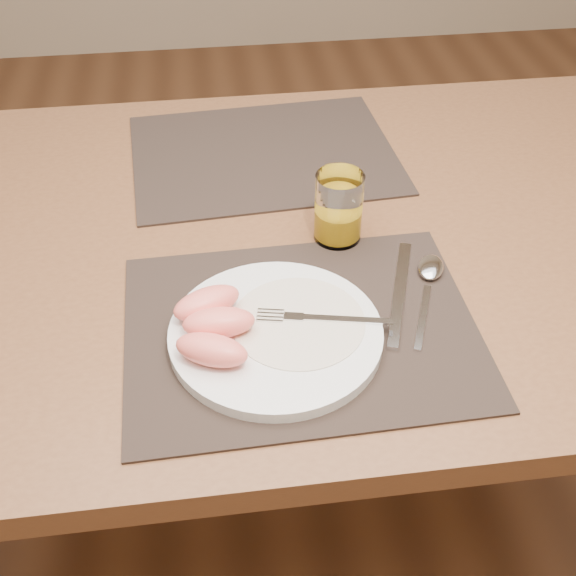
{
  "coord_description": "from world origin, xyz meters",
  "views": [
    {
      "loc": [
        -0.1,
        -0.88,
        1.4
      ],
      "look_at": [
        -0.01,
        -0.16,
        0.77
      ],
      "focal_mm": 45.0,
      "sensor_mm": 36.0,
      "label": 1
    }
  ],
  "objects_px": {
    "fork": "(313,318)",
    "juice_glass": "(338,211)",
    "plate": "(276,334)",
    "knife": "(398,302)",
    "placemat_far": "(264,154)",
    "table": "(280,271)",
    "spoon": "(430,274)",
    "placemat_near": "(301,329)"
  },
  "relations": [
    {
      "from": "knife",
      "to": "juice_glass",
      "type": "xyz_separation_m",
      "value": [
        -0.05,
        0.16,
        0.04
      ]
    },
    {
      "from": "placemat_far",
      "to": "knife",
      "type": "bearing_deg",
      "value": -71.45
    },
    {
      "from": "plate",
      "to": "fork",
      "type": "bearing_deg",
      "value": 14.64
    },
    {
      "from": "table",
      "to": "placemat_far",
      "type": "distance_m",
      "value": 0.24
    },
    {
      "from": "table",
      "to": "spoon",
      "type": "height_order",
      "value": "spoon"
    },
    {
      "from": "placemat_far",
      "to": "knife",
      "type": "distance_m",
      "value": 0.43
    },
    {
      "from": "table",
      "to": "spoon",
      "type": "distance_m",
      "value": 0.26
    },
    {
      "from": "juice_glass",
      "to": "placemat_far",
      "type": "bearing_deg",
      "value": 108.11
    },
    {
      "from": "placemat_near",
      "to": "knife",
      "type": "xyz_separation_m",
      "value": [
        0.14,
        0.03,
        0.0
      ]
    },
    {
      "from": "placemat_near",
      "to": "fork",
      "type": "xyz_separation_m",
      "value": [
        0.01,
        -0.0,
        0.02
      ]
    },
    {
      "from": "placemat_far",
      "to": "fork",
      "type": "bearing_deg",
      "value": -87.87
    },
    {
      "from": "table",
      "to": "fork",
      "type": "relative_size",
      "value": 8.03
    },
    {
      "from": "fork",
      "to": "spoon",
      "type": "relative_size",
      "value": 0.94
    },
    {
      "from": "placemat_far",
      "to": "fork",
      "type": "height_order",
      "value": "fork"
    },
    {
      "from": "knife",
      "to": "spoon",
      "type": "relative_size",
      "value": 1.15
    },
    {
      "from": "table",
      "to": "plate",
      "type": "height_order",
      "value": "plate"
    },
    {
      "from": "plate",
      "to": "juice_glass",
      "type": "bearing_deg",
      "value": 60.07
    },
    {
      "from": "fork",
      "to": "juice_glass",
      "type": "distance_m",
      "value": 0.2
    },
    {
      "from": "placemat_far",
      "to": "spoon",
      "type": "relative_size",
      "value": 2.42
    },
    {
      "from": "table",
      "to": "placemat_far",
      "type": "relative_size",
      "value": 3.11
    },
    {
      "from": "spoon",
      "to": "plate",
      "type": "bearing_deg",
      "value": -157.93
    },
    {
      "from": "fork",
      "to": "spoon",
      "type": "height_order",
      "value": "fork"
    },
    {
      "from": "knife",
      "to": "juice_glass",
      "type": "relative_size",
      "value": 2.02
    },
    {
      "from": "fork",
      "to": "spoon",
      "type": "bearing_deg",
      "value": 24.01
    },
    {
      "from": "placemat_far",
      "to": "spoon",
      "type": "xyz_separation_m",
      "value": [
        0.19,
        -0.36,
        0.01
      ]
    },
    {
      "from": "table",
      "to": "knife",
      "type": "xyz_separation_m",
      "value": [
        0.14,
        -0.19,
        0.09
      ]
    },
    {
      "from": "spoon",
      "to": "table",
      "type": "bearing_deg",
      "value": 143.27
    },
    {
      "from": "juice_glass",
      "to": "fork",
      "type": "bearing_deg",
      "value": -109.53
    },
    {
      "from": "placemat_far",
      "to": "spoon",
      "type": "height_order",
      "value": "spoon"
    },
    {
      "from": "plate",
      "to": "juice_glass",
      "type": "distance_m",
      "value": 0.23
    },
    {
      "from": "placemat_near",
      "to": "placemat_far",
      "type": "distance_m",
      "value": 0.44
    },
    {
      "from": "plate",
      "to": "spoon",
      "type": "height_order",
      "value": "plate"
    },
    {
      "from": "fork",
      "to": "placemat_far",
      "type": "bearing_deg",
      "value": 92.13
    },
    {
      "from": "placemat_near",
      "to": "fork",
      "type": "relative_size",
      "value": 2.58
    },
    {
      "from": "table",
      "to": "knife",
      "type": "bearing_deg",
      "value": -54.31
    },
    {
      "from": "fork",
      "to": "plate",
      "type": "bearing_deg",
      "value": -165.36
    },
    {
      "from": "placemat_far",
      "to": "juice_glass",
      "type": "relative_size",
      "value": 4.26
    },
    {
      "from": "table",
      "to": "placemat_near",
      "type": "xyz_separation_m",
      "value": [
        0.0,
        -0.22,
        0.09
      ]
    },
    {
      "from": "placemat_far",
      "to": "plate",
      "type": "xyz_separation_m",
      "value": [
        -0.03,
        -0.46,
        0.01
      ]
    },
    {
      "from": "placemat_near",
      "to": "plate",
      "type": "height_order",
      "value": "plate"
    },
    {
      "from": "plate",
      "to": "knife",
      "type": "distance_m",
      "value": 0.18
    },
    {
      "from": "fork",
      "to": "knife",
      "type": "xyz_separation_m",
      "value": [
        0.12,
        0.03,
        -0.02
      ]
    }
  ]
}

